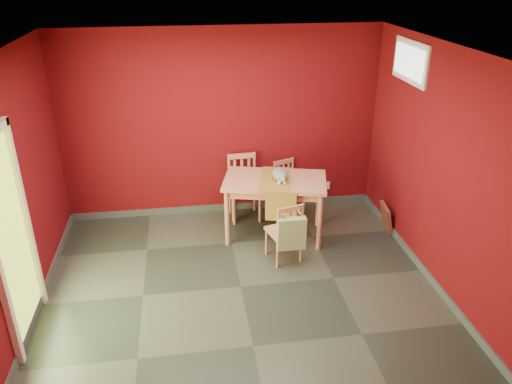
{
  "coord_description": "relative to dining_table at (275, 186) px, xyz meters",
  "views": [
    {
      "loc": [
        -0.55,
        -4.78,
        3.49
      ],
      "look_at": [
        0.25,
        0.45,
        1.0
      ],
      "focal_mm": 35.0,
      "sensor_mm": 36.0,
      "label": 1
    }
  ],
  "objects": [
    {
      "name": "cat",
      "position": [
        0.06,
        -0.02,
        0.2
      ],
      "size": [
        0.22,
        0.4,
        0.2
      ],
      "primitive_type": null,
      "rotation": [
        0.0,
        0.0,
        0.03
      ],
      "color": "slate",
      "rests_on": "table_runner"
    },
    {
      "name": "room_shell",
      "position": [
        -0.61,
        -1.14,
        -0.68
      ],
      "size": [
        4.5,
        4.5,
        4.5
      ],
      "color": "#5D090E",
      "rests_on": "ground"
    },
    {
      "name": "dining_table",
      "position": [
        0.0,
        0.0,
        0.0
      ],
      "size": [
        1.49,
        1.09,
        0.84
      ],
      "color": "tan",
      "rests_on": "ground"
    },
    {
      "name": "chair_far_left",
      "position": [
        -0.34,
        0.61,
        -0.25
      ],
      "size": [
        0.46,
        0.46,
        0.94
      ],
      "color": "tan",
      "rests_on": "ground"
    },
    {
      "name": "outlet_plate",
      "position": [
        0.99,
        0.84,
        -0.43
      ],
      "size": [
        0.08,
        0.02,
        0.12
      ],
      "primitive_type": "cube",
      "color": "silver",
      "rests_on": "room_shell"
    },
    {
      "name": "ground",
      "position": [
        -0.61,
        -1.14,
        -0.73
      ],
      "size": [
        4.5,
        4.5,
        0.0
      ],
      "primitive_type": "plane",
      "color": "#2D342D",
      "rests_on": "ground"
    },
    {
      "name": "chair_near",
      "position": [
        0.01,
        -0.65,
        -0.32
      ],
      "size": [
        0.47,
        0.47,
        0.82
      ],
      "color": "tan",
      "rests_on": "ground"
    },
    {
      "name": "tote_bag",
      "position": [
        0.05,
        -0.85,
        -0.24
      ],
      "size": [
        0.35,
        0.2,
        0.48
      ],
      "color": "#8B9D64",
      "rests_on": "chair_near"
    },
    {
      "name": "window",
      "position": [
        1.62,
        -0.14,
        1.62
      ],
      "size": [
        0.05,
        0.9,
        0.5
      ],
      "color": "white",
      "rests_on": "room_shell"
    },
    {
      "name": "table_runner",
      "position": [
        -0.0,
        -0.14,
        0.04
      ],
      "size": [
        0.58,
        0.9,
        0.41
      ],
      "color": "olive",
      "rests_on": "dining_table"
    },
    {
      "name": "picture_frame",
      "position": [
        1.58,
        -0.11,
        -0.54
      ],
      "size": [
        0.17,
        0.39,
        0.38
      ],
      "color": "brown",
      "rests_on": "ground"
    },
    {
      "name": "doorway",
      "position": [
        -2.84,
        -1.54,
        0.39
      ],
      "size": [
        0.06,
        1.01,
        2.13
      ],
      "color": "#B7D838",
      "rests_on": "ground"
    },
    {
      "name": "chair_far_right",
      "position": [
        0.32,
        0.65,
        -0.32
      ],
      "size": [
        0.48,
        0.48,
        0.8
      ],
      "color": "tan",
      "rests_on": "ground"
    }
  ]
}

